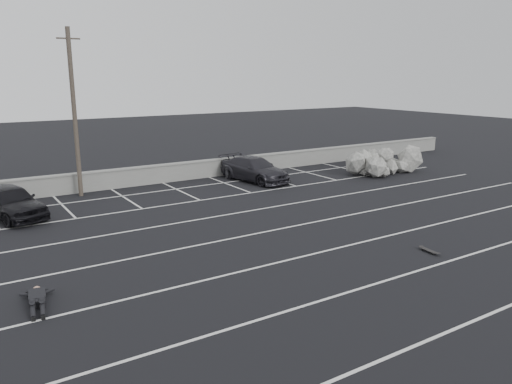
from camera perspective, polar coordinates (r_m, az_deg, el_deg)
ground at (r=17.11m, az=4.16°, el=-7.66°), size 120.00×120.00×0.00m
seawall at (r=28.98m, az=-12.59°, el=1.90°), size 50.00×0.45×1.06m
stall_lines at (r=20.57m, az=-3.39°, el=-4.00°), size 36.00×20.05×0.01m
car_left at (r=24.12m, az=-26.30°, el=-0.98°), size 2.92×4.65×1.48m
car_right at (r=29.30m, az=-0.16°, el=2.63°), size 2.72×5.05×1.39m
utility_pole at (r=26.69m, az=-20.04°, el=8.46°), size 1.11×0.22×8.36m
trash_bin at (r=30.05m, az=-3.08°, el=2.35°), size 0.70×0.70×0.82m
riprap_pile at (r=32.70m, az=14.17°, el=3.09°), size 5.52×3.78×1.37m
person at (r=15.25m, az=-23.76°, el=-10.53°), size 1.64×2.66×0.48m
skateboard at (r=18.68m, az=19.18°, el=-6.35°), size 0.27×0.74×0.09m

